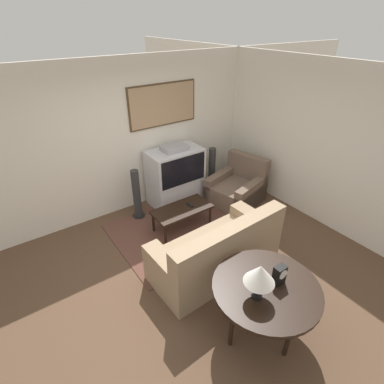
# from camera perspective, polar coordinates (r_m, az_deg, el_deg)

# --- Properties ---
(ground_plane) EXTENTS (12.00, 12.00, 0.00)m
(ground_plane) POSITION_cam_1_polar(r_m,az_deg,el_deg) (4.52, -0.22, -14.83)
(ground_plane) COLOR brown
(wall_back) EXTENTS (12.00, 0.10, 2.70)m
(wall_back) POSITION_cam_1_polar(r_m,az_deg,el_deg) (5.40, -13.38, 9.65)
(wall_back) COLOR silver
(wall_back) RESTS_ON ground_plane
(wall_right) EXTENTS (0.06, 12.00, 2.70)m
(wall_right) POSITION_cam_1_polar(r_m,az_deg,el_deg) (5.48, 23.15, 8.18)
(wall_right) COLOR silver
(wall_right) RESTS_ON ground_plane
(area_rug) EXTENTS (2.45, 1.79, 0.01)m
(area_rug) POSITION_cam_1_polar(r_m,az_deg,el_deg) (5.31, -1.09, -6.58)
(area_rug) COLOR brown
(area_rug) RESTS_ON ground_plane
(tv) EXTENTS (1.02, 0.60, 1.19)m
(tv) POSITION_cam_1_polar(r_m,az_deg,el_deg) (5.75, -3.20, 3.07)
(tv) COLOR silver
(tv) RESTS_ON ground_plane
(couch) EXTENTS (1.88, 0.92, 0.94)m
(couch) POSITION_cam_1_polar(r_m,az_deg,el_deg) (4.33, 4.83, -11.41)
(couch) COLOR #9E8466
(couch) RESTS_ON ground_plane
(armchair) EXTENTS (1.15, 1.07, 0.87)m
(armchair) POSITION_cam_1_polar(r_m,az_deg,el_deg) (5.96, 8.56, 0.69)
(armchair) COLOR brown
(armchair) RESTS_ON ground_plane
(coffee_table) EXTENTS (1.01, 0.50, 0.41)m
(coffee_table) POSITION_cam_1_polar(r_m,az_deg,el_deg) (5.09, -1.93, -3.55)
(coffee_table) COLOR black
(coffee_table) RESTS_ON ground_plane
(console_table) EXTENTS (1.17, 1.17, 0.72)m
(console_table) POSITION_cam_1_polar(r_m,az_deg,el_deg) (3.49, 13.95, -17.79)
(console_table) COLOR black
(console_table) RESTS_ON ground_plane
(table_lamp) EXTENTS (0.32, 0.32, 0.43)m
(table_lamp) POSITION_cam_1_polar(r_m,az_deg,el_deg) (3.11, 12.82, -15.07)
(table_lamp) COLOR black
(table_lamp) RESTS_ON console_table
(mantel_clock) EXTENTS (0.13, 0.10, 0.23)m
(mantel_clock) POSITION_cam_1_polar(r_m,az_deg,el_deg) (3.44, 16.31, -14.90)
(mantel_clock) COLOR black
(mantel_clock) RESTS_ON console_table
(remote) EXTENTS (0.05, 0.16, 0.02)m
(remote) POSITION_cam_1_polar(r_m,az_deg,el_deg) (5.13, -0.44, -2.48)
(remote) COLOR black
(remote) RESTS_ON coffee_table
(speaker_tower_left) EXTENTS (0.24, 0.24, 0.95)m
(speaker_tower_left) POSITION_cam_1_polar(r_m,az_deg,el_deg) (5.42, -10.47, -0.69)
(speaker_tower_left) COLOR black
(speaker_tower_left) RESTS_ON ground_plane
(speaker_tower_right) EXTENTS (0.24, 0.24, 0.95)m
(speaker_tower_right) POSITION_cam_1_polar(r_m,az_deg,el_deg) (6.21, 3.77, 4.04)
(speaker_tower_right) COLOR black
(speaker_tower_right) RESTS_ON ground_plane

